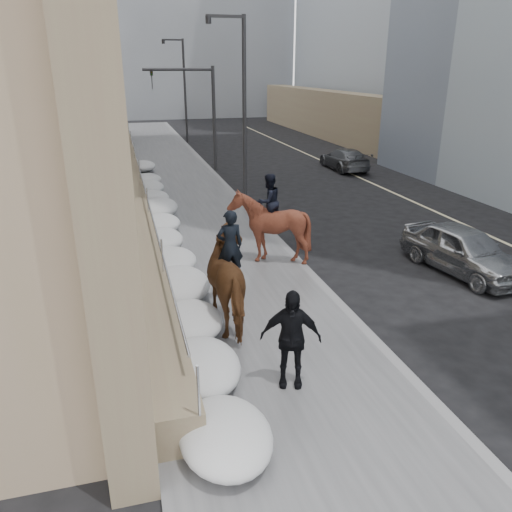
{
  "coord_description": "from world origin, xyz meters",
  "views": [
    {
      "loc": [
        -2.61,
        -8.34,
        5.95
      ],
      "look_at": [
        0.31,
        2.44,
        1.7
      ],
      "focal_mm": 35.0,
      "sensor_mm": 36.0,
      "label": 1
    }
  ],
  "objects_px": {
    "car_grey": "(344,159)",
    "mounted_horse_left": "(234,278)",
    "car_silver": "(463,250)",
    "mounted_horse_right": "(269,224)",
    "pedestrian": "(291,338)"
  },
  "relations": [
    {
      "from": "mounted_horse_left",
      "to": "mounted_horse_right",
      "type": "height_order",
      "value": "mounted_horse_right"
    },
    {
      "from": "car_grey",
      "to": "car_silver",
      "type": "bearing_deg",
      "value": 78.97
    },
    {
      "from": "mounted_horse_right",
      "to": "mounted_horse_left",
      "type": "bearing_deg",
      "value": 38.17
    },
    {
      "from": "pedestrian",
      "to": "car_silver",
      "type": "height_order",
      "value": "pedestrian"
    },
    {
      "from": "car_silver",
      "to": "pedestrian",
      "type": "bearing_deg",
      "value": -157.54
    },
    {
      "from": "mounted_horse_right",
      "to": "car_silver",
      "type": "xyz_separation_m",
      "value": [
        5.55,
        -2.16,
        -0.61
      ]
    },
    {
      "from": "mounted_horse_right",
      "to": "car_silver",
      "type": "bearing_deg",
      "value": 134.87
    },
    {
      "from": "pedestrian",
      "to": "car_grey",
      "type": "xyz_separation_m",
      "value": [
        10.43,
        20.35,
        -0.46
      ]
    },
    {
      "from": "mounted_horse_left",
      "to": "car_grey",
      "type": "relative_size",
      "value": 0.62
    },
    {
      "from": "car_grey",
      "to": "mounted_horse_left",
      "type": "bearing_deg",
      "value": 59.12
    },
    {
      "from": "mounted_horse_left",
      "to": "mounted_horse_right",
      "type": "xyz_separation_m",
      "value": [
        1.96,
        3.7,
        0.05
      ]
    },
    {
      "from": "mounted_horse_left",
      "to": "car_grey",
      "type": "distance_m",
      "value": 20.72
    },
    {
      "from": "mounted_horse_right",
      "to": "car_silver",
      "type": "height_order",
      "value": "mounted_horse_right"
    },
    {
      "from": "mounted_horse_right",
      "to": "car_grey",
      "type": "relative_size",
      "value": 0.62
    },
    {
      "from": "mounted_horse_right",
      "to": "pedestrian",
      "type": "height_order",
      "value": "mounted_horse_right"
    }
  ]
}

